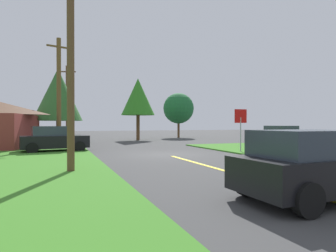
{
  "coord_description": "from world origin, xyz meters",
  "views": [
    {
      "loc": [
        -5.88,
        -15.77,
        1.76
      ],
      "look_at": [
        1.31,
        3.06,
        1.62
      ],
      "focal_mm": 31.21,
      "sensor_mm": 36.0,
      "label": 1
    }
  ],
  "objects_px": {
    "pine_tree_center": "(138,97)",
    "oak_tree_right": "(58,95)",
    "stop_sign": "(241,122)",
    "parked_car_near_building": "(54,139)",
    "car_on_crossroad": "(278,136)",
    "utility_pole_mid": "(59,91)",
    "utility_pole_far": "(67,102)",
    "utility_pole_near": "(71,67)",
    "car_behind_on_main_road": "(316,165)",
    "oak_tree_left": "(179,108)"
  },
  "relations": [
    {
      "from": "parked_car_near_building",
      "to": "car_on_crossroad",
      "type": "height_order",
      "value": "same"
    },
    {
      "from": "stop_sign",
      "to": "parked_car_near_building",
      "type": "distance_m",
      "value": 11.72
    },
    {
      "from": "car_on_crossroad",
      "to": "pine_tree_center",
      "type": "height_order",
      "value": "pine_tree_center"
    },
    {
      "from": "car_behind_on_main_road",
      "to": "car_on_crossroad",
      "type": "bearing_deg",
      "value": 49.47
    },
    {
      "from": "car_on_crossroad",
      "to": "pine_tree_center",
      "type": "bearing_deg",
      "value": 35.47
    },
    {
      "from": "parked_car_near_building",
      "to": "car_on_crossroad",
      "type": "bearing_deg",
      "value": -10.36
    },
    {
      "from": "stop_sign",
      "to": "pine_tree_center",
      "type": "relative_size",
      "value": 0.4
    },
    {
      "from": "oak_tree_left",
      "to": "pine_tree_center",
      "type": "height_order",
      "value": "pine_tree_center"
    },
    {
      "from": "stop_sign",
      "to": "utility_pole_far",
      "type": "height_order",
      "value": "utility_pole_far"
    },
    {
      "from": "utility_pole_far",
      "to": "pine_tree_center",
      "type": "distance_m",
      "value": 7.52
    },
    {
      "from": "utility_pole_mid",
      "to": "oak_tree_right",
      "type": "relative_size",
      "value": 1.25
    },
    {
      "from": "car_on_crossroad",
      "to": "oak_tree_right",
      "type": "distance_m",
      "value": 19.1
    },
    {
      "from": "stop_sign",
      "to": "car_behind_on_main_road",
      "type": "distance_m",
      "value": 11.22
    },
    {
      "from": "car_on_crossroad",
      "to": "utility_pole_mid",
      "type": "height_order",
      "value": "utility_pole_mid"
    },
    {
      "from": "utility_pole_near",
      "to": "utility_pole_mid",
      "type": "bearing_deg",
      "value": 91.38
    },
    {
      "from": "stop_sign",
      "to": "oak_tree_left",
      "type": "bearing_deg",
      "value": -100.24
    },
    {
      "from": "stop_sign",
      "to": "oak_tree_right",
      "type": "height_order",
      "value": "oak_tree_right"
    },
    {
      "from": "utility_pole_near",
      "to": "oak_tree_right",
      "type": "relative_size",
      "value": 1.09
    },
    {
      "from": "car_behind_on_main_road",
      "to": "pine_tree_center",
      "type": "xyz_separation_m",
      "value": [
        2.66,
        25.72,
        3.9
      ]
    },
    {
      "from": "utility_pole_near",
      "to": "car_on_crossroad",
      "type": "bearing_deg",
      "value": 25.85
    },
    {
      "from": "car_on_crossroad",
      "to": "utility_pole_mid",
      "type": "xyz_separation_m",
      "value": [
        -16.67,
        4.99,
        3.47
      ]
    },
    {
      "from": "utility_pole_near",
      "to": "oak_tree_left",
      "type": "relative_size",
      "value": 1.26
    },
    {
      "from": "oak_tree_right",
      "to": "car_behind_on_main_road",
      "type": "bearing_deg",
      "value": -76.21
    },
    {
      "from": "utility_pole_mid",
      "to": "pine_tree_center",
      "type": "xyz_separation_m",
      "value": [
        8.1,
        6.88,
        0.43
      ]
    },
    {
      "from": "stop_sign",
      "to": "parked_car_near_building",
      "type": "relative_size",
      "value": 0.64
    },
    {
      "from": "car_on_crossroad",
      "to": "utility_pole_far",
      "type": "distance_m",
      "value": 21.29
    },
    {
      "from": "pine_tree_center",
      "to": "utility_pole_far",
      "type": "bearing_deg",
      "value": 164.31
    },
    {
      "from": "pine_tree_center",
      "to": "oak_tree_right",
      "type": "height_order",
      "value": "pine_tree_center"
    },
    {
      "from": "utility_pole_mid",
      "to": "oak_tree_right",
      "type": "xyz_separation_m",
      "value": [
        -0.05,
        3.54,
        0.07
      ]
    },
    {
      "from": "utility_pole_mid",
      "to": "pine_tree_center",
      "type": "bearing_deg",
      "value": 40.35
    },
    {
      "from": "oak_tree_left",
      "to": "pine_tree_center",
      "type": "relative_size",
      "value": 0.86
    },
    {
      "from": "utility_pole_mid",
      "to": "utility_pole_far",
      "type": "distance_m",
      "value": 8.96
    },
    {
      "from": "stop_sign",
      "to": "oak_tree_right",
      "type": "bearing_deg",
      "value": -47.96
    },
    {
      "from": "parked_car_near_building",
      "to": "oak_tree_right",
      "type": "bearing_deg",
      "value": 80.31
    },
    {
      "from": "parked_car_near_building",
      "to": "utility_pole_mid",
      "type": "distance_m",
      "value": 5.42
    },
    {
      "from": "car_on_crossroad",
      "to": "oak_tree_left",
      "type": "height_order",
      "value": "oak_tree_left"
    },
    {
      "from": "car_behind_on_main_road",
      "to": "parked_car_near_building",
      "type": "bearing_deg",
      "value": 109.99
    },
    {
      "from": "car_behind_on_main_road",
      "to": "stop_sign",
      "type": "bearing_deg",
      "value": 62.34
    },
    {
      "from": "car_behind_on_main_road",
      "to": "car_on_crossroad",
      "type": "distance_m",
      "value": 17.83
    },
    {
      "from": "parked_car_near_building",
      "to": "oak_tree_right",
      "type": "height_order",
      "value": "oak_tree_right"
    },
    {
      "from": "stop_sign",
      "to": "utility_pole_far",
      "type": "bearing_deg",
      "value": -59.97
    },
    {
      "from": "utility_pole_mid",
      "to": "utility_pole_far",
      "type": "xyz_separation_m",
      "value": [
        0.89,
        8.91,
        -0.17
      ]
    },
    {
      "from": "utility_pole_mid",
      "to": "car_behind_on_main_road",
      "type": "bearing_deg",
      "value": -73.88
    },
    {
      "from": "utility_pole_near",
      "to": "utility_pole_far",
      "type": "distance_m",
      "value": 21.83
    },
    {
      "from": "stop_sign",
      "to": "car_on_crossroad",
      "type": "xyz_separation_m",
      "value": [
        6.3,
        3.83,
        -1.1
      ]
    },
    {
      "from": "parked_car_near_building",
      "to": "utility_pole_near",
      "type": "bearing_deg",
      "value": -93.37
    },
    {
      "from": "stop_sign",
      "to": "car_on_crossroad",
      "type": "bearing_deg",
      "value": -146.86
    },
    {
      "from": "stop_sign",
      "to": "oak_tree_right",
      "type": "xyz_separation_m",
      "value": [
        -10.42,
        12.35,
        2.45
      ]
    },
    {
      "from": "parked_car_near_building",
      "to": "car_on_crossroad",
      "type": "distance_m",
      "value": 17.02
    },
    {
      "from": "utility_pole_near",
      "to": "oak_tree_right",
      "type": "height_order",
      "value": "utility_pole_near"
    }
  ]
}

